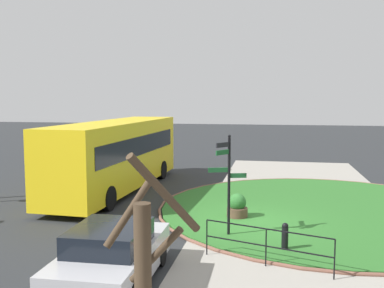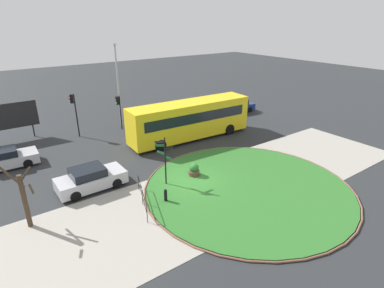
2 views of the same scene
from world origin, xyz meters
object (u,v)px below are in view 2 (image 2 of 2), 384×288
(lamppost_tall, at_px, (118,83))
(street_tree_bare, at_px, (24,197))
(traffic_light_near, at_px, (119,105))
(car_near_lane, at_px, (4,159))
(planter_kerbside, at_px, (194,170))
(billboard_left, at_px, (9,117))
(bus_yellow, at_px, (190,119))
(car_far_lane, at_px, (236,106))
(traffic_light_far, at_px, (74,106))
(signpost_directional, at_px, (165,157))
(car_trailing, at_px, (91,179))
(bollard_foreground, at_px, (166,196))

(lamppost_tall, height_order, street_tree_bare, lamppost_tall)
(traffic_light_near, bearing_deg, street_tree_bare, 45.23)
(car_near_lane, bearing_deg, planter_kerbside, -39.01)
(billboard_left, xyz_separation_m, street_tree_bare, (-1.14, -14.36, -0.41))
(bus_yellow, distance_m, traffic_light_near, 7.28)
(car_near_lane, relative_size, car_far_lane, 1.04)
(traffic_light_near, xyz_separation_m, traffic_light_far, (-4.03, 0.38, 0.47))
(signpost_directional, distance_m, billboard_left, 16.26)
(signpost_directional, bearing_deg, lamppost_tall, 78.69)
(car_near_lane, height_order, billboard_left, billboard_left)
(car_trailing, relative_size, billboard_left, 0.93)
(signpost_directional, xyz_separation_m, street_tree_bare, (-8.04, 0.37, -0.20))
(car_near_lane, relative_size, traffic_light_far, 1.14)
(car_trailing, relative_size, street_tree_bare, 1.12)
(car_far_lane, bearing_deg, traffic_light_far, -3.45)
(signpost_directional, xyz_separation_m, bollard_foreground, (-1.07, -1.79, -1.53))
(planter_kerbside, bearing_deg, traffic_light_near, 90.78)
(car_near_lane, bearing_deg, bus_yellow, -9.68)
(bollard_foreground, bearing_deg, car_trailing, 126.17)
(signpost_directional, distance_m, car_trailing, 4.91)
(signpost_directional, distance_m, car_far_lane, 18.21)
(signpost_directional, relative_size, billboard_left, 0.72)
(lamppost_tall, distance_m, billboard_left, 9.88)
(car_near_lane, bearing_deg, street_tree_bare, -86.57)
(planter_kerbside, bearing_deg, lamppost_tall, 88.39)
(car_far_lane, distance_m, billboard_left, 22.87)
(traffic_light_far, relative_size, street_tree_bare, 1.03)
(bus_yellow, xyz_separation_m, car_near_lane, (-14.43, 3.01, -1.14))
(car_far_lane, xyz_separation_m, street_tree_bare, (-23.39, -9.33, 1.10))
(car_near_lane, relative_size, traffic_light_near, 1.37)
(bus_yellow, bearing_deg, bollard_foreground, -130.32)
(car_trailing, xyz_separation_m, planter_kerbside, (6.31, -2.51, -0.25))
(signpost_directional, bearing_deg, car_far_lane, 32.28)
(planter_kerbside, relative_size, street_tree_bare, 0.25)
(car_trailing, bearing_deg, traffic_light_far, 77.14)
(car_far_lane, distance_m, traffic_light_near, 13.61)
(traffic_light_far, bearing_deg, street_tree_bare, 72.78)
(car_trailing, bearing_deg, signpost_directional, -30.83)
(signpost_directional, relative_size, car_far_lane, 0.77)
(planter_kerbside, bearing_deg, bollard_foreground, -153.25)
(car_far_lane, height_order, car_trailing, car_trailing)
(car_trailing, height_order, billboard_left, billboard_left)
(bus_yellow, distance_m, lamppost_tall, 8.17)
(bollard_foreground, bearing_deg, bus_yellow, 46.85)
(bus_yellow, bearing_deg, car_near_lane, 171.06)
(bollard_foreground, distance_m, traffic_light_far, 14.31)
(car_far_lane, relative_size, lamppost_tall, 0.54)
(signpost_directional, relative_size, traffic_light_far, 0.84)
(traffic_light_near, bearing_deg, car_trailing, 53.57)
(traffic_light_far, distance_m, billboard_left, 5.53)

